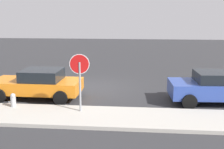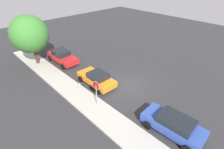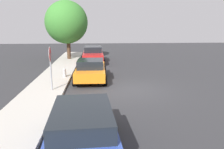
{
  "view_description": "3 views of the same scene",
  "coord_description": "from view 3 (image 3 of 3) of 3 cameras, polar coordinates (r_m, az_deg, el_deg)",
  "views": [
    {
      "loc": [
        -2.5,
        14.78,
        3.96
      ],
      "look_at": [
        -1.21,
        1.09,
        0.97
      ],
      "focal_mm": 45.0,
      "sensor_mm": 36.0,
      "label": 1
    },
    {
      "loc": [
        -9.35,
        11.21,
        10.0
      ],
      "look_at": [
        0.78,
        1.51,
        1.48
      ],
      "focal_mm": 28.0,
      "sensor_mm": 36.0,
      "label": 2
    },
    {
      "loc": [
        -11.69,
        1.8,
        3.59
      ],
      "look_at": [
        0.49,
        0.97,
        0.76
      ],
      "focal_mm": 35.0,
      "sensor_mm": 36.0,
      "label": 3
    }
  ],
  "objects": [
    {
      "name": "fire_hydrant",
      "position": [
        14.88,
        -12.29,
        0.23
      ],
      "size": [
        0.3,
        0.22,
        0.72
      ],
      "color": "#A5A5A8",
      "rests_on": "ground_plane"
    },
    {
      "name": "parked_car_orange",
      "position": [
        14.21,
        -5.58,
        1.29
      ],
      "size": [
        4.22,
        2.09,
        1.39
      ],
      "color": "orange",
      "rests_on": "ground_plane"
    },
    {
      "name": "ground_plane",
      "position": [
        12.36,
        4.64,
        -3.86
      ],
      "size": [
        60.0,
        60.0,
        0.0
      ],
      "primitive_type": "plane",
      "color": "#2D2D30"
    },
    {
      "name": "parked_car_red",
      "position": [
        20.84,
        -4.98,
        5.25
      ],
      "size": [
        4.59,
        2.07,
        1.52
      ],
      "color": "red",
      "rests_on": "ground_plane"
    },
    {
      "name": "street_tree_near_corner",
      "position": [
        22.58,
        -11.82,
        13.2
      ],
      "size": [
        4.18,
        4.18,
        5.86
      ],
      "color": "#422D1E",
      "rests_on": "ground_plane"
    },
    {
      "name": "stop_sign",
      "position": [
        11.86,
        -15.81,
        3.29
      ],
      "size": [
        0.78,
        0.09,
        2.44
      ],
      "color": "gray",
      "rests_on": "ground_plane"
    },
    {
      "name": "sidewalk_curb",
      "position": [
        12.54,
        -17.13,
        -3.83
      ],
      "size": [
        32.0,
        2.19,
        0.14
      ],
      "primitive_type": "cube",
      "color": "#B2ADA3",
      "rests_on": "ground_plane"
    },
    {
      "name": "parked_car_blue",
      "position": [
        6.24,
        -7.68,
        -14.09
      ],
      "size": [
        4.38,
        2.17,
        1.43
      ],
      "color": "#2D479E",
      "rests_on": "ground_plane"
    }
  ]
}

